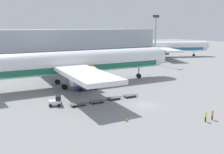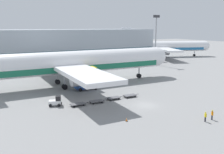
# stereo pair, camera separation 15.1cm
# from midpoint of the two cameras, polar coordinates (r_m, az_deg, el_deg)

# --- Properties ---
(ground_plane) EXTENTS (400.00, 400.00, 0.00)m
(ground_plane) POSITION_cam_midpoint_polar(r_m,az_deg,el_deg) (49.63, 7.49, -6.43)
(ground_plane) COLOR gray
(terminal_building) EXTENTS (90.00, 18.20, 14.00)m
(terminal_building) POSITION_cam_midpoint_polar(r_m,az_deg,el_deg) (103.16, -14.14, 6.57)
(terminal_building) COLOR #9EA8B2
(terminal_building) RESTS_ON ground_plane
(light_mast) EXTENTS (2.80, 0.50, 19.56)m
(light_mast) POSITION_cam_midpoint_polar(r_m,az_deg,el_deg) (100.74, 9.88, 9.24)
(light_mast) COLOR #9EA0A5
(light_mast) RESTS_ON ground_plane
(airplane_main) EXTENTS (58.10, 48.26, 17.00)m
(airplane_main) POSITION_cam_midpoint_polar(r_m,az_deg,el_deg) (65.34, -9.02, 3.12)
(airplane_main) COLOR white
(airplane_main) RESTS_ON ground_plane
(airplane_distant) EXTENTS (48.82, 41.95, 14.90)m
(airplane_distant) POSITION_cam_midpoint_polar(r_m,az_deg,el_deg) (129.17, 11.17, 6.79)
(airplane_distant) COLOR white
(airplane_distant) RESTS_ON ground_plane
(scissor_lift_loader) EXTENTS (5.31, 3.53, 5.48)m
(scissor_lift_loader) POSITION_cam_midpoint_polar(r_m,az_deg,el_deg) (61.18, -6.16, -0.95)
(scissor_lift_loader) COLOR #284C99
(scissor_lift_loader) RESTS_ON ground_plane
(baggage_tug_foreground) EXTENTS (2.78, 2.35, 2.00)m
(baggage_tug_foreground) POSITION_cam_midpoint_polar(r_m,az_deg,el_deg) (49.85, -12.78, -5.48)
(baggage_tug_foreground) COLOR silver
(baggage_tug_foreground) RESTS_ON ground_plane
(baggage_dolly_lead) EXTENTS (3.72, 1.57, 0.48)m
(baggage_dolly_lead) POSITION_cam_midpoint_polar(r_m,az_deg,el_deg) (49.17, -7.92, -6.13)
(baggage_dolly_lead) COLOR #56565B
(baggage_dolly_lead) RESTS_ON ground_plane
(baggage_dolly_second) EXTENTS (3.72, 1.57, 0.48)m
(baggage_dolly_second) POSITION_cam_midpoint_polar(r_m,az_deg,el_deg) (50.65, -3.60, -5.52)
(baggage_dolly_second) COLOR #56565B
(baggage_dolly_second) RESTS_ON ground_plane
(baggage_dolly_third) EXTENTS (3.72, 1.57, 0.48)m
(baggage_dolly_third) POSITION_cam_midpoint_polar(r_m,az_deg,el_deg) (52.88, 0.30, -4.76)
(baggage_dolly_third) COLOR #56565B
(baggage_dolly_third) RESTS_ON ground_plane
(baggage_dolly_trail) EXTENTS (3.72, 1.57, 0.48)m
(baggage_dolly_trail) POSITION_cam_midpoint_polar(r_m,az_deg,el_deg) (54.78, 4.05, -4.21)
(baggage_dolly_trail) COLOR #56565B
(baggage_dolly_trail) RESTS_ON ground_plane
(ground_crew_near) EXTENTS (0.36, 0.52, 1.69)m
(ground_crew_near) POSITION_cam_midpoint_polar(r_m,az_deg,el_deg) (43.47, 20.53, -8.32)
(ground_crew_near) COLOR black
(ground_crew_near) RESTS_ON ground_plane
(ground_crew_far) EXTENTS (0.37, 0.51, 1.70)m
(ground_crew_far) POSITION_cam_midpoint_polar(r_m,az_deg,el_deg) (44.72, 21.87, -7.86)
(ground_crew_far) COLOR black
(ground_crew_far) RESTS_ON ground_plane
(traffic_cone_near) EXTENTS (0.40, 0.40, 0.65)m
(traffic_cone_near) POSITION_cam_midpoint_polar(r_m,az_deg,el_deg) (41.29, 3.30, -9.62)
(traffic_cone_near) COLOR black
(traffic_cone_near) RESTS_ON ground_plane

